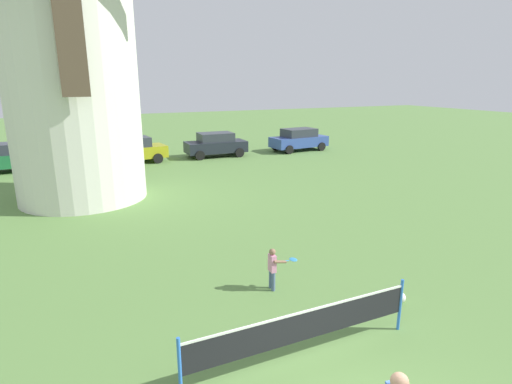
{
  "coord_description": "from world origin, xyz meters",
  "views": [
    {
      "loc": [
        -3.37,
        -3.91,
        4.87
      ],
      "look_at": [
        0.08,
        3.52,
        2.64
      ],
      "focal_mm": 28.97,
      "sensor_mm": 36.0,
      "label": 1
    }
  ],
  "objects_px": {
    "windmill": "(67,36)",
    "tennis_net": "(304,326)",
    "player_far": "(273,266)",
    "parked_car_blue": "(299,139)",
    "parked_car_black": "(216,144)",
    "stray_ball": "(400,297)",
    "parked_car_mustard": "(129,150)"
  },
  "relations": [
    {
      "from": "stray_ball",
      "to": "parked_car_mustard",
      "type": "height_order",
      "value": "parked_car_mustard"
    },
    {
      "from": "tennis_net",
      "to": "parked_car_blue",
      "type": "xyz_separation_m",
      "value": [
        11.62,
        19.76,
        0.13
      ]
    },
    {
      "from": "player_far",
      "to": "parked_car_blue",
      "type": "distance_m",
      "value": 20.39
    },
    {
      "from": "parked_car_mustard",
      "to": "parked_car_black",
      "type": "xyz_separation_m",
      "value": [
        5.51,
        0.02,
        -0.0
      ]
    },
    {
      "from": "stray_ball",
      "to": "parked_car_blue",
      "type": "height_order",
      "value": "parked_car_blue"
    },
    {
      "from": "parked_car_black",
      "to": "parked_car_blue",
      "type": "distance_m",
      "value": 6.14
    },
    {
      "from": "tennis_net",
      "to": "stray_ball",
      "type": "height_order",
      "value": "tennis_net"
    },
    {
      "from": "windmill",
      "to": "player_far",
      "type": "bearing_deg",
      "value": -70.82
    },
    {
      "from": "parked_car_mustard",
      "to": "parked_car_black",
      "type": "distance_m",
      "value": 5.51
    },
    {
      "from": "player_far",
      "to": "parked_car_black",
      "type": "bearing_deg",
      "value": 74.73
    },
    {
      "from": "parked_car_blue",
      "to": "player_far",
      "type": "bearing_deg",
      "value": -122.35
    },
    {
      "from": "windmill",
      "to": "parked_car_black",
      "type": "height_order",
      "value": "windmill"
    },
    {
      "from": "tennis_net",
      "to": "player_far",
      "type": "distance_m",
      "value": 2.64
    },
    {
      "from": "windmill",
      "to": "tennis_net",
      "type": "distance_m",
      "value": 14.53
    },
    {
      "from": "tennis_net",
      "to": "player_far",
      "type": "relative_size",
      "value": 4.32
    },
    {
      "from": "stray_ball",
      "to": "parked_car_black",
      "type": "relative_size",
      "value": 0.06
    },
    {
      "from": "parked_car_black",
      "to": "parked_car_blue",
      "type": "xyz_separation_m",
      "value": [
        6.14,
        -0.26,
        0.0
      ]
    },
    {
      "from": "parked_car_black",
      "to": "stray_ball",
      "type": "bearing_deg",
      "value": -97.24
    },
    {
      "from": "player_far",
      "to": "parked_car_black",
      "type": "relative_size",
      "value": 0.26
    },
    {
      "from": "tennis_net",
      "to": "player_far",
      "type": "bearing_deg",
      "value": 74.43
    },
    {
      "from": "windmill",
      "to": "tennis_net",
      "type": "xyz_separation_m",
      "value": [
        2.93,
        -12.98,
        -5.84
      ]
    },
    {
      "from": "tennis_net",
      "to": "parked_car_blue",
      "type": "relative_size",
      "value": 1.08
    },
    {
      "from": "player_far",
      "to": "parked_car_black",
      "type": "distance_m",
      "value": 18.12
    },
    {
      "from": "tennis_net",
      "to": "parked_car_mustard",
      "type": "relative_size",
      "value": 1.01
    },
    {
      "from": "parked_car_mustard",
      "to": "parked_car_black",
      "type": "height_order",
      "value": "same"
    },
    {
      "from": "windmill",
      "to": "parked_car_black",
      "type": "relative_size",
      "value": 3.5
    },
    {
      "from": "windmill",
      "to": "parked_car_blue",
      "type": "height_order",
      "value": "windmill"
    },
    {
      "from": "parked_car_blue",
      "to": "windmill",
      "type": "bearing_deg",
      "value": -155.02
    },
    {
      "from": "player_far",
      "to": "parked_car_mustard",
      "type": "relative_size",
      "value": 0.23
    },
    {
      "from": "stray_ball",
      "to": "parked_car_mustard",
      "type": "distance_m",
      "value": 19.48
    },
    {
      "from": "player_far",
      "to": "parked_car_blue",
      "type": "height_order",
      "value": "parked_car_blue"
    },
    {
      "from": "player_far",
      "to": "stray_ball",
      "type": "height_order",
      "value": "player_far"
    }
  ]
}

